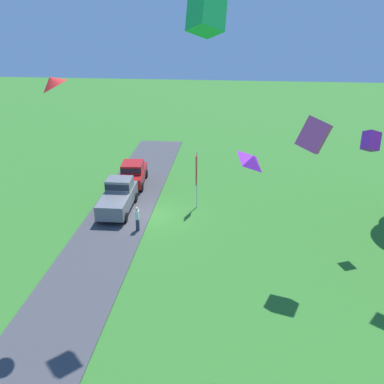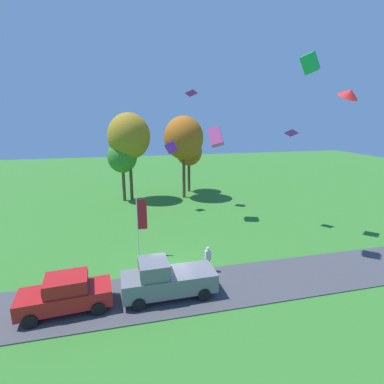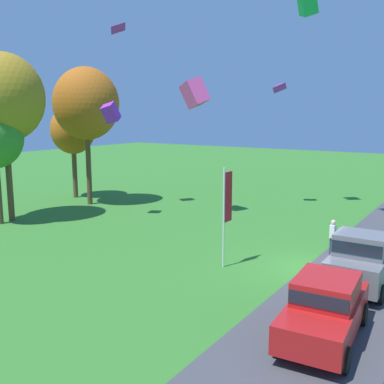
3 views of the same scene
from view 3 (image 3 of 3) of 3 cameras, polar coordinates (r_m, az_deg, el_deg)
ground_plane at (r=19.86m, az=14.50°, el=-9.47°), size 120.00×120.00×0.00m
pavement_strip at (r=19.34m, az=20.44°, el=-10.24°), size 36.00×4.40×0.06m
car_sedan_far_end at (r=13.83m, az=16.53°, el=-13.74°), size 4.53×2.23×1.84m
car_pickup_mid_row at (r=18.35m, az=20.95°, el=-7.81°), size 5.03×2.11×2.14m
person_beside_suv at (r=21.66m, az=17.42°, el=-5.55°), size 0.36×0.24×1.71m
tree_lone_near at (r=29.06m, az=-22.83°, el=10.95°), size 4.75×4.75×10.02m
tree_center_back at (r=32.73m, az=-13.29°, el=10.82°), size 4.58×4.58×9.68m
tree_left_of_center at (r=35.76m, az=-14.89°, el=7.60°), size 3.37×3.37×7.11m
flag_banner at (r=19.04m, az=4.41°, el=-1.51°), size 0.71×0.08×4.29m
kite_diamond_near_flag at (r=32.01m, az=10.87°, el=13.01°), size 1.23×1.24×0.76m
kite_box_high_left at (r=32.04m, az=14.46°, el=22.15°), size 1.80×1.41×1.80m
kite_diamond_mid_center at (r=31.33m, az=-9.58°, el=19.96°), size 1.10×1.04×0.73m
kite_box_low_drifter at (r=27.95m, az=-10.27°, el=9.88°), size 1.34×1.13×1.43m
kite_box_trailing_tail at (r=28.39m, az=0.34°, el=12.47°), size 1.67×1.92×2.06m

